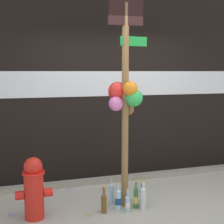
% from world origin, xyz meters
% --- Properties ---
extents(ground_plane, '(14.00, 14.00, 0.00)m').
position_xyz_m(ground_plane, '(0.00, 0.00, 0.00)').
color(ground_plane, '#ADA899').
extents(building_wall, '(10.00, 0.21, 3.95)m').
position_xyz_m(building_wall, '(0.00, 1.71, 1.97)').
color(building_wall, black).
rests_on(building_wall, ground_plane).
extents(curb_strip, '(8.00, 0.12, 0.08)m').
position_xyz_m(curb_strip, '(0.00, 1.30, 0.04)').
color(curb_strip, gray).
rests_on(curb_strip, ground_plane).
extents(memorial_post, '(0.52, 0.49, 2.75)m').
position_xyz_m(memorial_post, '(-0.21, 0.39, 1.60)').
color(memorial_post, olive).
rests_on(memorial_post, ground_plane).
extents(fire_hydrant, '(0.45, 0.27, 0.78)m').
position_xyz_m(fire_hydrant, '(-1.38, 0.35, 0.39)').
color(fire_hydrant, red).
rests_on(fire_hydrant, ground_plane).
extents(bottle_0, '(0.07, 0.07, 0.33)m').
position_xyz_m(bottle_0, '(0.02, 0.28, 0.14)').
color(bottle_0, '#337038').
rests_on(bottle_0, ground_plane).
extents(bottle_1, '(0.08, 0.08, 0.36)m').
position_xyz_m(bottle_1, '(-0.15, 0.47, 0.14)').
color(bottle_1, '#337038').
rests_on(bottle_1, ground_plane).
extents(bottle_2, '(0.06, 0.06, 0.37)m').
position_xyz_m(bottle_2, '(-0.08, 0.26, 0.15)').
color(bottle_2, '#337038').
rests_on(bottle_2, ground_plane).
extents(bottle_3, '(0.08, 0.08, 0.39)m').
position_xyz_m(bottle_3, '(-0.00, 0.19, 0.17)').
color(bottle_3, silver).
rests_on(bottle_3, ground_plane).
extents(bottle_4, '(0.08, 0.08, 0.36)m').
position_xyz_m(bottle_4, '(-0.31, 0.30, 0.13)').
color(bottle_4, '#B2DBEA').
rests_on(bottle_4, ground_plane).
extents(bottle_5, '(0.06, 0.06, 0.32)m').
position_xyz_m(bottle_5, '(-0.22, 0.18, 0.12)').
color(bottle_5, '#93CCE0').
rests_on(bottle_5, ground_plane).
extents(bottle_6, '(0.06, 0.06, 0.36)m').
position_xyz_m(bottle_6, '(-0.35, 0.47, 0.15)').
color(bottle_6, '#93CCE0').
rests_on(bottle_6, ground_plane).
extents(bottle_7, '(0.07, 0.07, 0.36)m').
position_xyz_m(bottle_7, '(-0.52, 0.25, 0.14)').
color(bottle_7, brown).
rests_on(bottle_7, ground_plane).
extents(litter_0, '(0.13, 0.12, 0.01)m').
position_xyz_m(litter_0, '(-0.82, 1.19, 0.00)').
color(litter_0, '#8C99B2').
rests_on(litter_0, ground_plane).
extents(litter_2, '(0.09, 0.11, 0.01)m').
position_xyz_m(litter_2, '(-0.73, 0.23, 0.00)').
color(litter_2, tan).
rests_on(litter_2, ground_plane).
extents(litter_3, '(0.09, 0.13, 0.01)m').
position_xyz_m(litter_3, '(-1.67, 0.53, 0.00)').
color(litter_3, '#8C99B2').
rests_on(litter_3, ground_plane).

